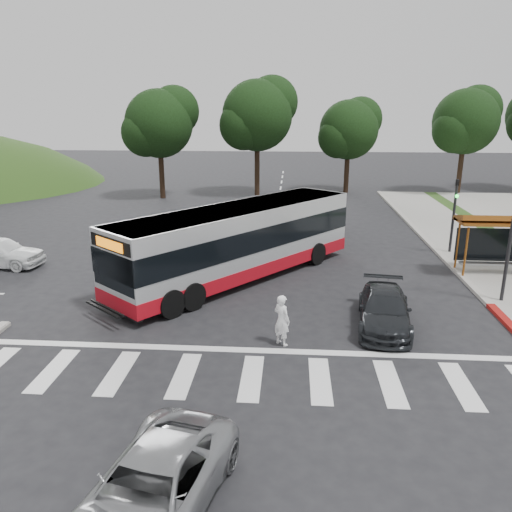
# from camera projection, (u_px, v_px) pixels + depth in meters

# --- Properties ---
(ground) EXTENTS (140.00, 140.00, 0.00)m
(ground) POSITION_uv_depth(u_px,v_px,m) (262.00, 311.00, 19.38)
(ground) COLOR black
(ground) RESTS_ON ground
(sidewalk_east) EXTENTS (4.00, 40.00, 0.12)m
(sidewalk_east) POSITION_uv_depth(u_px,v_px,m) (479.00, 256.00, 26.25)
(sidewalk_east) COLOR gray
(sidewalk_east) RESTS_ON ground
(curb_east) EXTENTS (0.30, 40.00, 0.15)m
(curb_east) POSITION_uv_depth(u_px,v_px,m) (440.00, 255.00, 26.38)
(curb_east) COLOR #9E9991
(curb_east) RESTS_ON ground
(crosswalk_ladder) EXTENTS (18.00, 2.60, 0.01)m
(crosswalk_ladder) POSITION_uv_depth(u_px,v_px,m) (251.00, 378.00, 14.61)
(crosswalk_ladder) COLOR silver
(crosswalk_ladder) RESTS_ON ground
(bus_shelter) EXTENTS (4.20, 1.60, 2.86)m
(bus_shelter) POSITION_uv_depth(u_px,v_px,m) (504.00, 226.00, 22.83)
(bus_shelter) COLOR brown
(bus_shelter) RESTS_ON sidewalk_east
(traffic_signal_ne_short) EXTENTS (0.18, 0.37, 4.00)m
(traffic_signal_ne_short) POSITION_uv_depth(u_px,v_px,m) (454.00, 208.00, 26.11)
(traffic_signal_ne_short) COLOR black
(traffic_signal_ne_short) RESTS_ON ground
(tree_ne_a) EXTENTS (6.16, 5.74, 9.30)m
(tree_ne_a) POSITION_uv_depth(u_px,v_px,m) (466.00, 120.00, 43.22)
(tree_ne_a) COLOR black
(tree_ne_a) RESTS_ON parking_lot
(tree_north_a) EXTENTS (6.60, 6.15, 10.17)m
(tree_north_a) POSITION_uv_depth(u_px,v_px,m) (258.00, 114.00, 42.39)
(tree_north_a) COLOR black
(tree_north_a) RESTS_ON ground
(tree_north_b) EXTENTS (5.72, 5.33, 8.43)m
(tree_north_b) POSITION_uv_depth(u_px,v_px,m) (350.00, 129.00, 44.11)
(tree_north_b) COLOR black
(tree_north_b) RESTS_ON ground
(tree_north_c) EXTENTS (6.16, 5.74, 9.30)m
(tree_north_c) POSITION_uv_depth(u_px,v_px,m) (160.00, 122.00, 41.21)
(tree_north_c) COLOR black
(tree_north_c) RESTS_ON ground
(transit_bus) EXTENTS (10.32, 11.73, 3.33)m
(transit_bus) POSITION_uv_depth(u_px,v_px,m) (239.00, 243.00, 22.55)
(transit_bus) COLOR #B6B8BB
(transit_bus) RESTS_ON ground
(pedestrian) EXTENTS (0.76, 0.74, 1.75)m
(pedestrian) POSITION_uv_depth(u_px,v_px,m) (282.00, 320.00, 16.41)
(pedestrian) COLOR white
(pedestrian) RESTS_ON ground
(dark_sedan) EXTENTS (2.35, 4.60, 1.28)m
(dark_sedan) POSITION_uv_depth(u_px,v_px,m) (384.00, 309.00, 17.87)
(dark_sedan) COLOR #212427
(dark_sedan) RESTS_ON ground
(silver_suv_south) EXTENTS (3.14, 5.08, 1.31)m
(silver_suv_south) POSITION_uv_depth(u_px,v_px,m) (152.00, 490.00, 9.45)
(silver_suv_south) COLOR #949598
(silver_suv_south) RESTS_ON ground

